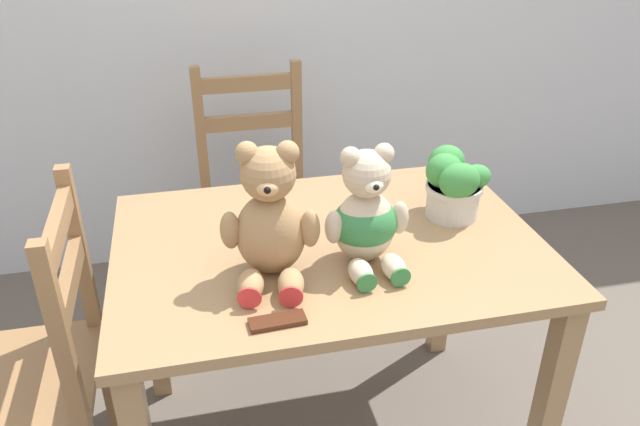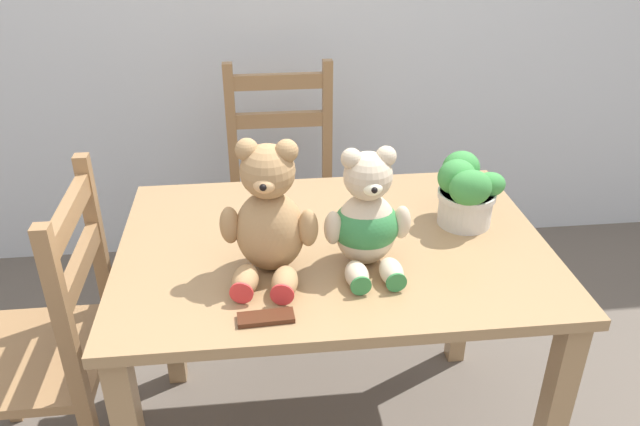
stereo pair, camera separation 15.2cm
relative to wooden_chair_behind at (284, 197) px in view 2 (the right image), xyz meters
name	(u,v)px [view 2 (the right image)]	position (x,y,z in m)	size (l,w,h in m)	color
dining_table	(333,279)	(0.09, -0.84, 0.16)	(1.15, 0.81, 0.76)	#9E7A51
wooden_chair_behind	(284,197)	(0.00, 0.00, 0.00)	(0.43, 0.45, 1.00)	#997047
wooden_chair_side	(47,347)	(-0.72, -0.82, -0.02)	(0.42, 0.44, 0.96)	#997047
teddy_bear_left	(269,218)	(-0.08, -0.96, 0.43)	(0.24, 0.26, 0.35)	tan
teddy_bear_right	(367,220)	(0.16, -0.95, 0.41)	(0.22, 0.23, 0.31)	beige
potted_plant	(466,190)	(0.47, -0.78, 0.39)	(0.19, 0.20, 0.19)	beige
chocolate_bar	(266,318)	(-0.10, -1.16, 0.29)	(0.13, 0.05, 0.01)	#472314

